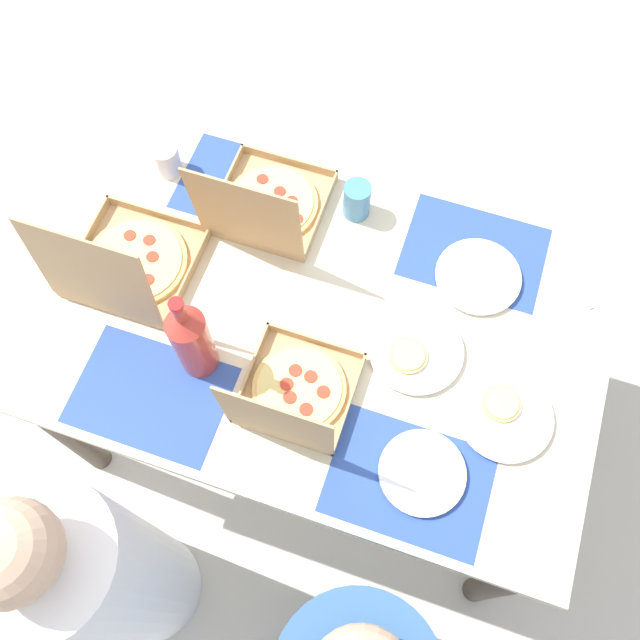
{
  "coord_description": "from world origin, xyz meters",
  "views": [
    {
      "loc": [
        -0.23,
        0.66,
        2.33
      ],
      "look_at": [
        0.0,
        0.0,
        0.76
      ],
      "focal_mm": 38.87,
      "sensor_mm": 36.0,
      "label": 1
    }
  ],
  "objects": [
    {
      "name": "dining_table",
      "position": [
        0.0,
        0.0,
        0.64
      ],
      "size": [
        1.41,
        0.92,
        0.76
      ],
      "color": "#3F3328",
      "rests_on": "ground_plane"
    },
    {
      "name": "placemat_far_left",
      "position": [
        -0.32,
        0.31,
        0.76
      ],
      "size": [
        0.36,
        0.26,
        0.0
      ],
      "primitive_type": "cube",
      "color": "#2D4C9E",
      "rests_on": "dining_table"
    },
    {
      "name": "plate_near_left",
      "position": [
        -0.25,
        0.01,
        0.77
      ],
      "size": [
        0.23,
        0.23,
        0.03
      ],
      "color": "white",
      "rests_on": "dining_table"
    },
    {
      "name": "diner_right_seat",
      "position": [
        0.32,
        0.72,
        0.53
      ],
      "size": [
        0.32,
        0.32,
        1.18
      ],
      "color": "white",
      "rests_on": "ground_plane"
    },
    {
      "name": "placemat_near_left",
      "position": [
        -0.32,
        -0.31,
        0.76
      ],
      "size": [
        0.36,
        0.26,
        0.0
      ],
      "primitive_type": "cube",
      "color": "#2D4C9E",
      "rests_on": "dining_table"
    },
    {
      "name": "ground_plane",
      "position": [
        0.0,
        0.0,
        0.0
      ],
      "size": [
        6.0,
        6.0,
        0.0
      ],
      "primitive_type": "plane",
      "color": "beige"
    },
    {
      "name": "pizza_box_edge_far",
      "position": [
        0.23,
        -0.24,
        0.81
      ],
      "size": [
        0.28,
        0.31,
        0.31
      ],
      "color": "tan",
      "rests_on": "dining_table"
    },
    {
      "name": "cup_dark",
      "position": [
        0.01,
        -0.33,
        0.81
      ],
      "size": [
        0.07,
        0.07,
        0.11
      ],
      "primitive_type": "cylinder",
      "color": "teal",
      "rests_on": "dining_table"
    },
    {
      "name": "pizza_box_corner_left",
      "position": [
        0.5,
        0.03,
        0.81
      ],
      "size": [
        0.3,
        0.3,
        0.33
      ],
      "color": "tan",
      "rests_on": "dining_table"
    },
    {
      "name": "placemat_far_right",
      "position": [
        0.32,
        0.31,
        0.76
      ],
      "size": [
        0.36,
        0.26,
        0.0
      ],
      "primitive_type": "cube",
      "color": "#2D4C9E",
      "rests_on": "dining_table"
    },
    {
      "name": "soda_bottle",
      "position": [
        0.24,
        0.19,
        0.89
      ],
      "size": [
        0.09,
        0.09,
        0.32
      ],
      "color": "#B2382D",
      "rests_on": "dining_table"
    },
    {
      "name": "plate_middle",
      "position": [
        -0.34,
        0.29,
        0.77
      ],
      "size": [
        0.2,
        0.2,
        0.02
      ],
      "color": "white",
      "rests_on": "dining_table"
    },
    {
      "name": "placemat_near_right",
      "position": [
        0.32,
        -0.31,
        0.76
      ],
      "size": [
        0.36,
        0.26,
        0.0
      ],
      "primitive_type": "cube",
      "color": "#2D4C9E",
      "rests_on": "dining_table"
    },
    {
      "name": "cup_clear_left",
      "position": [
        0.54,
        -0.3,
        0.8
      ],
      "size": [
        0.07,
        0.07,
        0.09
      ],
      "primitive_type": "cylinder",
      "color": "silver",
      "rests_on": "dining_table"
    },
    {
      "name": "plate_far_left",
      "position": [
        -0.48,
        0.1,
        0.77
      ],
      "size": [
        0.22,
        0.22,
        0.03
      ],
      "color": "white",
      "rests_on": "dining_table"
    },
    {
      "name": "plate_near_right",
      "position": [
        -0.34,
        -0.24,
        0.77
      ],
      "size": [
        0.22,
        0.22,
        0.02
      ],
      "color": "white",
      "rests_on": "dining_table"
    },
    {
      "name": "fork_by_far_right",
      "position": [
        -0.57,
        -0.31,
        0.76
      ],
      "size": [
        0.14,
        0.15,
        0.0
      ],
      "primitive_type": "cube",
      "rotation": [
        0.0,
        0.0,
        5.49
      ],
      "color": "#B7B7BC",
      "rests_on": "dining_table"
    },
    {
      "name": "pizza_box_corner_right",
      "position": [
        -0.01,
        0.22,
        0.8
      ],
      "size": [
        0.25,
        0.27,
        0.29
      ],
      "color": "tan",
      "rests_on": "dining_table"
    }
  ]
}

